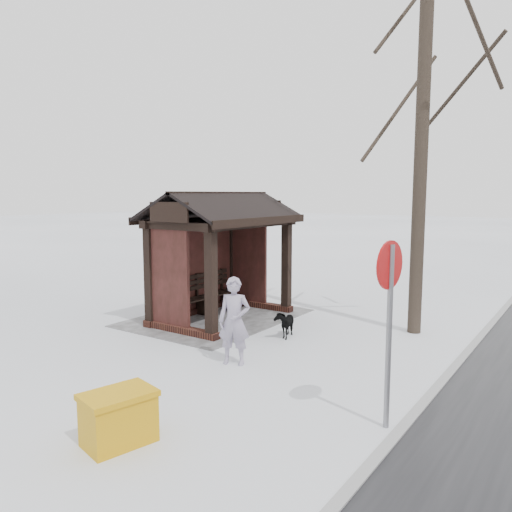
{
  "coord_description": "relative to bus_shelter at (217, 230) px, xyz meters",
  "views": [
    {
      "loc": [
        9.31,
        7.43,
        3.04
      ],
      "look_at": [
        -0.27,
        0.8,
        1.58
      ],
      "focal_mm": 35.0,
      "sensor_mm": 36.0,
      "label": 1
    }
  ],
  "objects": [
    {
      "name": "kerb",
      "position": [
        0.0,
        5.66,
        -2.16
      ],
      "size": [
        120.0,
        0.15,
        0.06
      ],
      "primitive_type": "cube",
      "color": "gray",
      "rests_on": "ground"
    },
    {
      "name": "bus_shelter",
      "position": [
        0.0,
        0.0,
        0.0
      ],
      "size": [
        3.6,
        2.4,
        3.09
      ],
      "color": "#3A1B15",
      "rests_on": "ground"
    },
    {
      "name": "ground",
      "position": [
        0.0,
        0.16,
        -2.17
      ],
      "size": [
        120.0,
        120.0,
        0.0
      ],
      "primitive_type": "plane",
      "color": "white",
      "rests_on": "ground"
    },
    {
      "name": "pedestrian",
      "position": [
        2.4,
        2.34,
        -1.38
      ],
      "size": [
        0.57,
        0.68,
        1.58
      ],
      "primitive_type": "imported",
      "rotation": [
        0.0,
        0.0,
        1.98
      ],
      "color": "#958BA4",
      "rests_on": "ground"
    },
    {
      "name": "dog",
      "position": [
        0.42,
        2.19,
        -1.87
      ],
      "size": [
        0.76,
        0.51,
        0.59
      ],
      "primitive_type": "imported",
      "rotation": [
        0.0,
        0.0,
        1.87
      ],
      "color": "black",
      "rests_on": "ground"
    },
    {
      "name": "trampled_patch",
      "position": [
        0.0,
        -0.04,
        -2.16
      ],
      "size": [
        4.2,
        3.2,
        0.02
      ],
      "primitive_type": "cube",
      "color": "gray",
      "rests_on": "ground"
    },
    {
      "name": "road_sign",
      "position": [
        3.23,
        5.44,
        -0.4
      ],
      "size": [
        0.63,
        0.13,
        2.46
      ],
      "rotation": [
        0.0,
        0.0,
        -0.15
      ],
      "color": "slate",
      "rests_on": "ground"
    },
    {
      "name": "tree_near",
      "position": [
        -1.5,
        4.36,
        3.99
      ],
      "size": [
        3.42,
        3.42,
        9.03
      ],
      "color": "black",
      "rests_on": "ground"
    },
    {
      "name": "grit_bin",
      "position": [
        5.51,
        2.92,
        -1.83
      ],
      "size": [
        0.97,
        0.77,
        0.66
      ],
      "rotation": [
        0.0,
        0.0,
        -0.24
      ],
      "color": "#C48B0B",
      "rests_on": "ground"
    }
  ]
}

